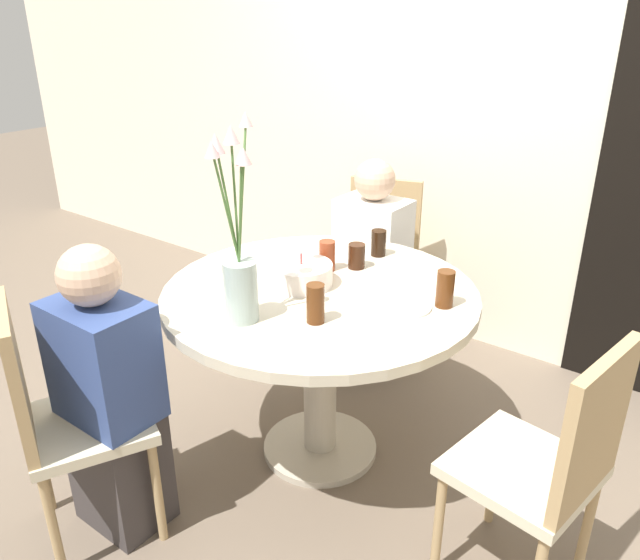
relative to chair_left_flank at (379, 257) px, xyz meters
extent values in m
plane|color=#6B5B4C|center=(0.30, -0.93, -0.53)|extent=(16.00, 16.00, 0.00)
cube|color=beige|center=(0.30, 0.40, 0.77)|extent=(8.00, 0.05, 2.60)
cylinder|color=beige|center=(0.30, -0.93, 0.21)|extent=(1.21, 1.21, 0.04)
cylinder|color=#B7AD99|center=(0.30, -0.93, -0.15)|extent=(0.13, 0.13, 0.69)
cylinder|color=#B7AD99|center=(0.30, -0.93, -0.51)|extent=(0.48, 0.48, 0.03)
cube|color=beige|center=(0.02, -0.08, -0.08)|extent=(0.50, 0.50, 0.04)
cube|color=tan|center=(-0.03, 0.10, 0.17)|extent=(0.37, 0.15, 0.46)
cylinder|color=tan|center=(-0.09, -0.29, -0.31)|extent=(0.03, 0.03, 0.43)
cylinder|color=tan|center=(0.24, -0.19, -0.31)|extent=(0.03, 0.03, 0.43)
cylinder|color=tan|center=(-0.19, 0.03, -0.31)|extent=(0.03, 0.03, 0.43)
cylinder|color=tan|center=(0.13, 0.14, -0.31)|extent=(0.03, 0.03, 0.43)
cube|color=beige|center=(-0.09, -1.73, -0.08)|extent=(0.53, 0.53, 0.04)
cube|color=tan|center=(-0.17, -1.90, 0.17)|extent=(0.36, 0.20, 0.46)
cylinder|color=tan|center=(0.14, -1.65, -0.31)|extent=(0.03, 0.03, 0.43)
cylinder|color=tan|center=(-0.17, -1.51, -0.31)|extent=(0.03, 0.03, 0.43)
cylinder|color=tan|center=(-0.01, -1.96, -0.31)|extent=(0.03, 0.03, 0.43)
cylinder|color=tan|center=(-0.32, -1.81, -0.31)|extent=(0.03, 0.03, 0.43)
cube|color=beige|center=(1.18, -1.07, -0.08)|extent=(0.46, 0.46, 0.04)
cube|color=tan|center=(1.36, -1.09, 0.17)|extent=(0.09, 0.38, 0.46)
cylinder|color=tan|center=(1.04, -0.87, -0.31)|extent=(0.03, 0.03, 0.43)
cylinder|color=tan|center=(0.99, -1.21, -0.31)|extent=(0.03, 0.03, 0.43)
cylinder|color=tan|center=(1.38, -0.92, -0.31)|extent=(0.03, 0.03, 0.43)
cylinder|color=white|center=(0.21, -0.93, 0.28)|extent=(0.24, 0.24, 0.09)
cylinder|color=#E54C4C|center=(0.21, -0.93, 0.34)|extent=(0.01, 0.01, 0.04)
cylinder|color=#9EB2AD|center=(0.23, -1.28, 0.34)|extent=(0.12, 0.12, 0.21)
cylinder|color=#4C7538|center=(0.25, -1.29, 0.63)|extent=(0.06, 0.02, 0.36)
cone|color=beige|center=(0.28, -1.29, 0.81)|extent=(0.05, 0.05, 0.05)
cylinder|color=#4C7538|center=(0.21, -1.27, 0.66)|extent=(0.04, 0.04, 0.41)
cone|color=beige|center=(0.19, -1.25, 0.86)|extent=(0.06, 0.06, 0.06)
cylinder|color=#4C7538|center=(0.21, -1.30, 0.65)|extent=(0.05, 0.04, 0.39)
cone|color=beige|center=(0.18, -1.31, 0.84)|extent=(0.06, 0.06, 0.06)
cylinder|color=#4C7538|center=(0.21, -1.31, 0.64)|extent=(0.04, 0.07, 0.38)
cone|color=beige|center=(0.20, -1.34, 0.83)|extent=(0.05, 0.05, 0.05)
cylinder|color=#4C7538|center=(0.25, -1.29, 0.63)|extent=(0.06, 0.02, 0.36)
cone|color=beige|center=(0.28, -1.30, 0.81)|extent=(0.04, 0.04, 0.05)
cylinder|color=#4C7538|center=(0.18, -1.21, 0.67)|extent=(0.09, 0.16, 0.44)
cone|color=beige|center=(0.14, -1.13, 0.89)|extent=(0.05, 0.05, 0.05)
cylinder|color=white|center=(0.62, -0.87, 0.24)|extent=(0.21, 0.21, 0.01)
cylinder|color=#51280F|center=(0.74, -0.77, 0.30)|extent=(0.06, 0.06, 0.14)
cylinder|color=#33190C|center=(0.29, -0.66, 0.29)|extent=(0.07, 0.07, 0.10)
cylinder|color=#51280F|center=(0.44, -1.15, 0.30)|extent=(0.06, 0.06, 0.14)
cylinder|color=maroon|center=(0.21, -0.76, 0.30)|extent=(0.07, 0.07, 0.12)
cylinder|color=black|center=(0.29, -0.49, 0.29)|extent=(0.06, 0.06, 0.11)
cube|color=#383333|center=(0.05, -0.15, -0.29)|extent=(0.31, 0.24, 0.47)
cube|color=white|center=(0.05, -0.15, 0.15)|extent=(0.34, 0.24, 0.42)
sphere|color=#D1A889|center=(0.05, -0.15, 0.46)|extent=(0.20, 0.20, 0.20)
cube|color=#383333|center=(-0.06, -1.66, -0.29)|extent=(0.31, 0.24, 0.47)
cube|color=#33477F|center=(-0.06, -1.66, 0.15)|extent=(0.34, 0.24, 0.42)
sphere|color=#D1A889|center=(-0.06, -1.66, 0.46)|extent=(0.20, 0.20, 0.20)
camera|label=1|loc=(1.59, -2.66, 1.24)|focal=35.00mm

